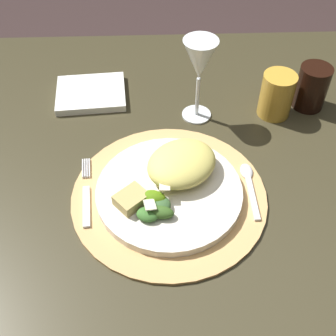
{
  "coord_description": "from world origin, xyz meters",
  "views": [
    {
      "loc": [
        0.06,
        -0.5,
        1.34
      ],
      "look_at": [
        0.08,
        0.02,
        0.77
      ],
      "focal_mm": 46.42,
      "sensor_mm": 36.0,
      "label": 1
    }
  ],
  "objects_px": {
    "dining_table": "(129,229)",
    "fork": "(86,194)",
    "spoon": "(249,182)",
    "amber_tumbler": "(277,95)",
    "dark_tumbler": "(312,87)",
    "dinner_plate": "(169,192)",
    "wine_glass": "(200,63)",
    "napkin": "(91,93)"
  },
  "relations": [
    {
      "from": "dining_table",
      "to": "napkin",
      "type": "xyz_separation_m",
      "value": [
        -0.08,
        0.26,
        0.14
      ]
    },
    {
      "from": "spoon",
      "to": "wine_glass",
      "type": "xyz_separation_m",
      "value": [
        -0.08,
        0.19,
        0.12
      ]
    },
    {
      "from": "napkin",
      "to": "dark_tumbler",
      "type": "distance_m",
      "value": 0.47
    },
    {
      "from": "dining_table",
      "to": "amber_tumbler",
      "type": "height_order",
      "value": "amber_tumbler"
    },
    {
      "from": "wine_glass",
      "to": "amber_tumbler",
      "type": "distance_m",
      "value": 0.18
    },
    {
      "from": "dining_table",
      "to": "dark_tumbler",
      "type": "xyz_separation_m",
      "value": [
        0.38,
        0.21,
        0.18
      ]
    },
    {
      "from": "fork",
      "to": "amber_tumbler",
      "type": "bearing_deg",
      "value": 30.17
    },
    {
      "from": "amber_tumbler",
      "to": "dark_tumbler",
      "type": "height_order",
      "value": "same"
    },
    {
      "from": "dinner_plate",
      "to": "fork",
      "type": "height_order",
      "value": "dinner_plate"
    },
    {
      "from": "spoon",
      "to": "dark_tumbler",
      "type": "distance_m",
      "value": 0.27
    },
    {
      "from": "fork",
      "to": "spoon",
      "type": "height_order",
      "value": "spoon"
    },
    {
      "from": "dinner_plate",
      "to": "dark_tumbler",
      "type": "xyz_separation_m",
      "value": [
        0.3,
        0.24,
        0.03
      ]
    },
    {
      "from": "dining_table",
      "to": "spoon",
      "type": "distance_m",
      "value": 0.26
    },
    {
      "from": "dining_table",
      "to": "fork",
      "type": "relative_size",
      "value": 9.12
    },
    {
      "from": "spoon",
      "to": "amber_tumbler",
      "type": "distance_m",
      "value": 0.22
    },
    {
      "from": "spoon",
      "to": "dining_table",
      "type": "bearing_deg",
      "value": 178.63
    },
    {
      "from": "napkin",
      "to": "dinner_plate",
      "type": "bearing_deg",
      "value": -61.14
    },
    {
      "from": "dinner_plate",
      "to": "spoon",
      "type": "bearing_deg",
      "value": 8.72
    },
    {
      "from": "dinner_plate",
      "to": "amber_tumbler",
      "type": "xyz_separation_m",
      "value": [
        0.23,
        0.22,
        0.03
      ]
    },
    {
      "from": "dark_tumbler",
      "to": "fork",
      "type": "bearing_deg",
      "value": -152.06
    },
    {
      "from": "spoon",
      "to": "dark_tumbler",
      "type": "bearing_deg",
      "value": 53.6
    },
    {
      "from": "amber_tumbler",
      "to": "wine_glass",
      "type": "bearing_deg",
      "value": -179.16
    },
    {
      "from": "spoon",
      "to": "amber_tumbler",
      "type": "xyz_separation_m",
      "value": [
        0.08,
        0.2,
        0.04
      ]
    },
    {
      "from": "wine_glass",
      "to": "amber_tumbler",
      "type": "height_order",
      "value": "wine_glass"
    },
    {
      "from": "spoon",
      "to": "napkin",
      "type": "relative_size",
      "value": 0.87
    },
    {
      "from": "dining_table",
      "to": "dark_tumbler",
      "type": "relative_size",
      "value": 14.99
    },
    {
      "from": "amber_tumbler",
      "to": "spoon",
      "type": "bearing_deg",
      "value": -113.04
    },
    {
      "from": "dinner_plate",
      "to": "napkin",
      "type": "distance_m",
      "value": 0.33
    },
    {
      "from": "spoon",
      "to": "napkin",
      "type": "height_order",
      "value": "napkin"
    },
    {
      "from": "spoon",
      "to": "wine_glass",
      "type": "relative_size",
      "value": 0.73
    },
    {
      "from": "fork",
      "to": "dark_tumbler",
      "type": "height_order",
      "value": "dark_tumbler"
    },
    {
      "from": "dining_table",
      "to": "fork",
      "type": "distance_m",
      "value": 0.16
    },
    {
      "from": "amber_tumbler",
      "to": "dinner_plate",
      "type": "bearing_deg",
      "value": -136.03
    },
    {
      "from": "spoon",
      "to": "wine_glass",
      "type": "bearing_deg",
      "value": 111.73
    },
    {
      "from": "napkin",
      "to": "dark_tumbler",
      "type": "xyz_separation_m",
      "value": [
        0.46,
        -0.05,
        0.04
      ]
    },
    {
      "from": "napkin",
      "to": "amber_tumbler",
      "type": "height_order",
      "value": "amber_tumbler"
    },
    {
      "from": "dinner_plate",
      "to": "amber_tumbler",
      "type": "relative_size",
      "value": 2.71
    },
    {
      "from": "spoon",
      "to": "napkin",
      "type": "xyz_separation_m",
      "value": [
        -0.3,
        0.27,
        -0.0
      ]
    },
    {
      "from": "dinner_plate",
      "to": "fork",
      "type": "bearing_deg",
      "value": 178.63
    },
    {
      "from": "dinner_plate",
      "to": "spoon",
      "type": "distance_m",
      "value": 0.14
    },
    {
      "from": "wine_glass",
      "to": "dark_tumbler",
      "type": "xyz_separation_m",
      "value": [
        0.24,
        0.02,
        -0.08
      ]
    },
    {
      "from": "wine_glass",
      "to": "amber_tumbler",
      "type": "xyz_separation_m",
      "value": [
        0.16,
        0.0,
        -0.08
      ]
    }
  ]
}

